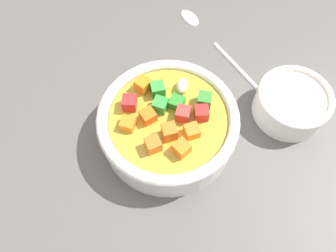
{
  "coord_description": "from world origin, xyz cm",
  "views": [
    {
      "loc": [
        18.77,
        -1.15,
        37.35
      ],
      "look_at": [
        0.0,
        0.0,
        2.37
      ],
      "focal_mm": 35.97,
      "sensor_mm": 36.0,
      "label": 1
    }
  ],
  "objects": [
    {
      "name": "side_bowl_small",
      "position": [
        -2.49,
        15.54,
        2.03
      ],
      "size": [
        9.18,
        9.18,
        3.94
      ],
      "color": "white",
      "rests_on": "ground_plane"
    },
    {
      "name": "soup_bowl_main",
      "position": [
        -0.01,
        -0.0,
        2.75
      ],
      "size": [
        16.31,
        16.31,
        6.04
      ],
      "color": "white",
      "rests_on": "ground_plane"
    },
    {
      "name": "ground_plane",
      "position": [
        0.0,
        0.0,
        -1.0
      ],
      "size": [
        140.0,
        140.0,
        2.0
      ],
      "primitive_type": "cube",
      "color": "#565451"
    },
    {
      "name": "spoon",
      "position": [
        -15.59,
        6.94,
        0.39
      ],
      "size": [
        17.77,
        11.13,
        0.87
      ],
      "rotation": [
        0.0,
        0.0,
        3.67
      ],
      "color": "silver",
      "rests_on": "ground_plane"
    }
  ]
}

